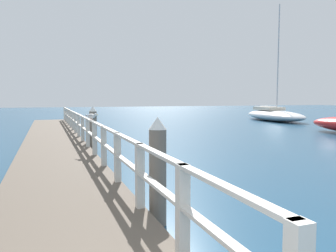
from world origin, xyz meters
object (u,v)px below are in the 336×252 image
at_px(dock_piling_far, 93,129).
at_px(seagull_foreground, 91,116).
at_px(boat_1, 274,115).
at_px(dock_piling_near, 158,171).

relative_size(dock_piling_far, seagull_foreground, 4.38).
relative_size(dock_piling_far, boat_1, 0.17).
bearing_deg(boat_1, seagull_foreground, 48.00).
height_order(seagull_foreground, boat_1, boat_1).
bearing_deg(seagull_foreground, dock_piling_near, 55.86).
relative_size(dock_piling_near, boat_1, 0.17).
xyz_separation_m(dock_piling_near, seagull_foreground, (-0.37, 5.24, 0.64)).
relative_size(dock_piling_near, dock_piling_far, 1.00).
height_order(dock_piling_near, boat_1, boat_1).
bearing_deg(dock_piling_far, seagull_foreground, -98.36).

